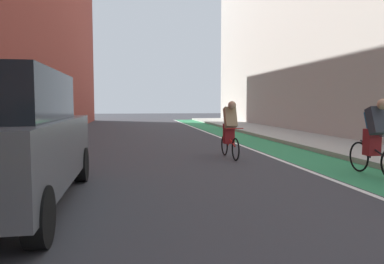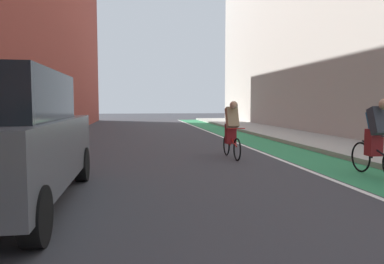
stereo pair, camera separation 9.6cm
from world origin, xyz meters
TOP-DOWN VIEW (x-y plane):
  - ground_plane at (0.00, 15.95)m, footprint 87.80×87.80m
  - bike_lane_paint at (3.46, 17.95)m, footprint 1.60×39.91m
  - lane_divider_stripe at (2.56, 17.95)m, footprint 0.12×39.91m
  - sidewalk_right at (5.64, 17.95)m, footprint 2.75×39.91m
  - parked_suv_gray at (-3.21, 9.90)m, footprint 1.94×4.44m
  - cyclist_trailing at (3.63, 11.17)m, footprint 0.48×1.72m
  - cyclist_far at (1.33, 14.16)m, footprint 0.48×1.66m

SIDE VIEW (x-z plane):
  - ground_plane at x=0.00m, z-range 0.00..0.00m
  - bike_lane_paint at x=3.46m, z-range 0.00..0.00m
  - lane_divider_stripe at x=2.56m, z-range 0.00..0.00m
  - sidewalk_right at x=5.64m, z-range 0.00..0.14m
  - cyclist_far at x=1.33m, z-range 0.05..1.63m
  - cyclist_trailing at x=3.63m, z-range 0.04..1.66m
  - parked_suv_gray at x=-3.21m, z-range 0.03..2.01m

